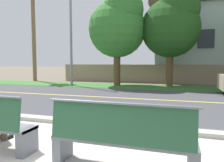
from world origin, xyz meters
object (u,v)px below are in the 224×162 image
object	(u,v)px
streetlamp	(72,19)
shade_tree_left	(172,24)
bench_right	(121,139)
shade_tree_far_left	(119,25)

from	to	relation	value
streetlamp	shade_tree_left	distance (m)	6.61
bench_right	shade_tree_left	world-z (taller)	shade_tree_left
bench_right	shade_tree_far_left	bearing A→B (deg)	105.68
bench_right	shade_tree_far_left	xyz separation A→B (m)	(-3.07, 10.92, 3.55)
streetlamp	shade_tree_left	bearing A→B (deg)	9.77
bench_right	streetlamp	world-z (taller)	streetlamp
streetlamp	shade_tree_far_left	world-z (taller)	streetlamp
bench_right	shade_tree_far_left	size ratio (longest dim) A/B	0.33
bench_right	shade_tree_left	xyz separation A→B (m)	(0.30, 11.59, 3.54)
bench_right	shade_tree_far_left	world-z (taller)	shade_tree_far_left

